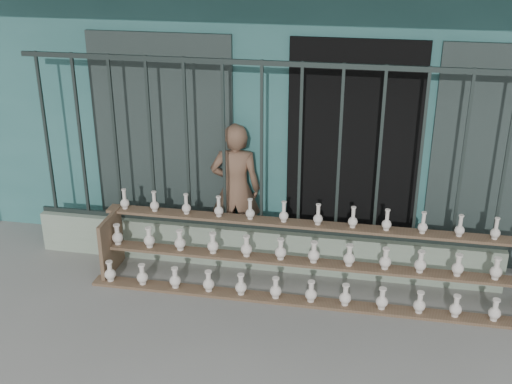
# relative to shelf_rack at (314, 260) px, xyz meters

# --- Properties ---
(ground) EXTENTS (60.00, 60.00, 0.00)m
(ground) POSITION_rel_shelf_rack_xyz_m (-0.61, -0.88, -0.36)
(ground) COLOR slate
(workshop_building) EXTENTS (7.40, 6.60, 3.21)m
(workshop_building) POSITION_rel_shelf_rack_xyz_m (-0.60, 3.35, 1.26)
(workshop_building) COLOR #316865
(workshop_building) RESTS_ON ground
(parapet_wall) EXTENTS (5.00, 0.20, 0.45)m
(parapet_wall) POSITION_rel_shelf_rack_xyz_m (-0.61, 0.42, -0.14)
(parapet_wall) COLOR gray
(parapet_wall) RESTS_ON ground
(security_fence) EXTENTS (5.00, 0.04, 1.80)m
(security_fence) POSITION_rel_shelf_rack_xyz_m (-0.61, 0.42, 0.99)
(security_fence) COLOR #283330
(security_fence) RESTS_ON parapet_wall
(shelf_rack) EXTENTS (4.50, 0.68, 0.85)m
(shelf_rack) POSITION_rel_shelf_rack_xyz_m (0.00, 0.00, 0.00)
(shelf_rack) COLOR brown
(shelf_rack) RESTS_ON ground
(elderly_woman) EXTENTS (0.59, 0.42, 1.50)m
(elderly_woman) POSITION_rel_shelf_rack_xyz_m (-0.95, 0.72, 0.39)
(elderly_woman) COLOR brown
(elderly_woman) RESTS_ON ground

